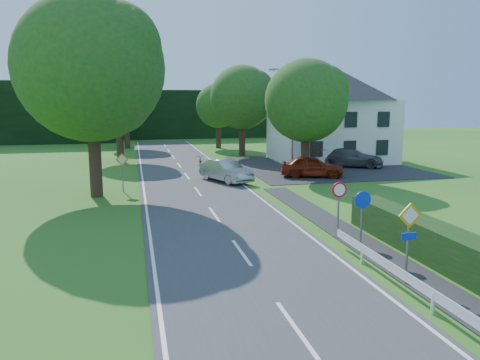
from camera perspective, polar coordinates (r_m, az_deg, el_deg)
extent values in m
cube|color=#3C3B3E|center=(25.19, -3.93, -3.16)|extent=(7.00, 80.00, 0.04)
cube|color=#232325|center=(40.85, 10.00, 1.71)|extent=(14.00, 16.00, 0.04)
cube|color=white|center=(24.91, -11.35, -3.43)|extent=(0.12, 80.00, 0.01)
cube|color=white|center=(25.87, 3.20, -2.75)|extent=(0.12, 80.00, 0.01)
cube|color=black|center=(71.28, -3.37, 8.03)|extent=(30.00, 5.00, 7.00)
cube|color=white|center=(44.10, 11.00, 5.89)|extent=(10.00, 8.00, 5.60)
pyramid|color=#222327|center=(44.03, 11.19, 11.48)|extent=(10.60, 8.40, 3.00)
cylinder|color=slate|center=(36.33, 6.45, 7.11)|extent=(0.16, 0.16, 8.00)
cylinder|color=slate|center=(36.11, 5.34, 13.31)|extent=(1.70, 0.10, 0.10)
cube|color=slate|center=(35.84, 3.93, 13.27)|extent=(0.50, 0.18, 0.12)
cylinder|color=slate|center=(15.34, 19.74, -7.70)|extent=(0.07, 0.07, 2.40)
cube|color=#DC9F0B|center=(15.05, 20.02, -4.09)|extent=(0.78, 0.04, 0.78)
cube|color=white|center=(15.05, 20.02, -4.09)|extent=(0.57, 0.05, 0.57)
cube|color=#0D33C8|center=(15.22, 19.88, -6.47)|extent=(0.50, 0.04, 0.22)
cylinder|color=slate|center=(17.85, 14.56, -5.32)|extent=(0.07, 0.07, 2.20)
cylinder|color=#0D33C8|center=(17.61, 14.73, -2.36)|extent=(0.64, 0.04, 0.64)
cylinder|color=slate|center=(19.59, 11.88, -3.88)|extent=(0.07, 0.07, 2.20)
cylinder|color=red|center=(19.37, 12.01, -1.16)|extent=(0.64, 0.04, 0.64)
cylinder|color=white|center=(19.35, 12.04, -1.17)|extent=(0.48, 0.04, 0.48)
cylinder|color=slate|center=(29.63, -14.11, 0.64)|extent=(0.07, 0.07, 2.20)
cube|color=#DC9F0B|center=(29.47, -14.19, 2.46)|extent=(0.78, 0.04, 0.78)
cube|color=white|center=(29.47, -14.19, 2.46)|extent=(0.57, 0.05, 0.57)
imported|color=#A7A6AB|center=(32.37, -1.73, 1.13)|extent=(3.30, 4.77, 1.49)
imported|color=black|center=(40.55, -4.85, 2.42)|extent=(0.82, 1.74, 0.88)
imported|color=maroon|center=(34.69, 8.77, 1.65)|extent=(4.90, 3.08, 1.55)
imported|color=#535359|center=(40.69, 13.24, 2.73)|extent=(5.93, 4.61, 1.60)
imported|color=silver|center=(43.01, 13.48, 2.87)|extent=(4.97, 3.10, 1.28)
imported|color=red|center=(37.59, 9.44, 2.52)|extent=(2.14, 2.18, 1.90)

